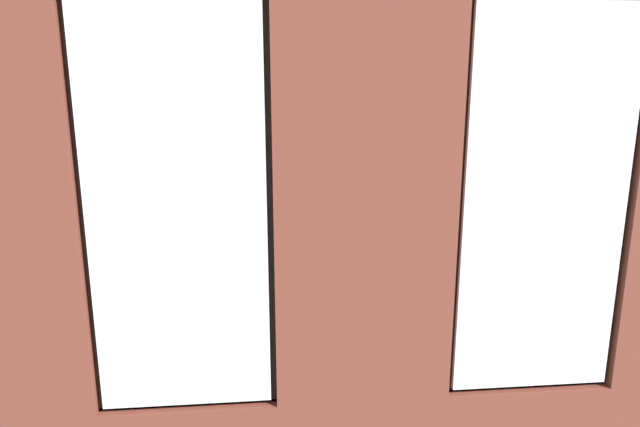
{
  "coord_description": "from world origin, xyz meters",
  "views": [
    {
      "loc": [
        0.52,
        5.85,
        2.41
      ],
      "look_at": [
        -0.03,
        0.4,
        0.96
      ],
      "focal_mm": 35.0,
      "sensor_mm": 36.0,
      "label": 1
    }
  ],
  "objects_px": {
    "remote_black": "(304,242)",
    "tv_flatscreen": "(30,213)",
    "table_plant_small": "(331,239)",
    "potted_plant_corner_near_left": "(482,193)",
    "couch_left": "(550,260)",
    "potted_plant_between_couches": "(550,304)",
    "cup_ceramic": "(354,236)",
    "remote_gray": "(282,249)",
    "coffee_table": "(320,251)",
    "remote_silver": "(320,245)",
    "potted_plant_mid_room_small": "(409,234)",
    "papasan_chair": "(279,204)",
    "potted_plant_near_tv": "(57,264)",
    "media_console": "(37,270)",
    "potted_plant_foreground_right": "(106,177)",
    "potted_plant_by_left_couch": "(470,215)",
    "potted_plant_beside_window_right": "(7,370)",
    "couch_by_window": "(332,381)"
  },
  "relations": [
    {
      "from": "coffee_table",
      "to": "potted_plant_foreground_right",
      "type": "height_order",
      "value": "potted_plant_foreground_right"
    },
    {
      "from": "couch_left",
      "to": "remote_gray",
      "type": "relative_size",
      "value": 10.3
    },
    {
      "from": "potted_plant_between_couches",
      "to": "potted_plant_near_tv",
      "type": "xyz_separation_m",
      "value": [
        3.59,
        -1.45,
        -0.1
      ]
    },
    {
      "from": "remote_black",
      "to": "tv_flatscreen",
      "type": "height_order",
      "value": "tv_flatscreen"
    },
    {
      "from": "remote_silver",
      "to": "potted_plant_near_tv",
      "type": "height_order",
      "value": "potted_plant_near_tv"
    },
    {
      "from": "tv_flatscreen",
      "to": "potted_plant_mid_room_small",
      "type": "height_order",
      "value": "tv_flatscreen"
    },
    {
      "from": "couch_left",
      "to": "remote_gray",
      "type": "bearing_deg",
      "value": -94.51
    },
    {
      "from": "potted_plant_foreground_right",
      "to": "potted_plant_corner_near_left",
      "type": "relative_size",
      "value": 1.15
    },
    {
      "from": "coffee_table",
      "to": "papasan_chair",
      "type": "relative_size",
      "value": 1.29
    },
    {
      "from": "cup_ceramic",
      "to": "potted_plant_by_left_couch",
      "type": "distance_m",
      "value": 1.78
    },
    {
      "from": "couch_left",
      "to": "cup_ceramic",
      "type": "distance_m",
      "value": 2.01
    },
    {
      "from": "tv_flatscreen",
      "to": "potted_plant_between_couches",
      "type": "relative_size",
      "value": 0.67
    },
    {
      "from": "cup_ceramic",
      "to": "potted_plant_beside_window_right",
      "type": "bearing_deg",
      "value": 47.35
    },
    {
      "from": "potted_plant_beside_window_right",
      "to": "potted_plant_foreground_right",
      "type": "bearing_deg",
      "value": -84.46
    },
    {
      "from": "media_console",
      "to": "potted_plant_by_left_couch",
      "type": "distance_m",
      "value": 4.87
    },
    {
      "from": "potted_plant_mid_room_small",
      "to": "potted_plant_foreground_right",
      "type": "xyz_separation_m",
      "value": [
        3.66,
        -1.39,
        0.46
      ]
    },
    {
      "from": "remote_silver",
      "to": "couch_left",
      "type": "bearing_deg",
      "value": 67.09
    },
    {
      "from": "remote_silver",
      "to": "potted_plant_near_tv",
      "type": "relative_size",
      "value": 0.17
    },
    {
      "from": "tv_flatscreen",
      "to": "potted_plant_between_couches",
      "type": "xyz_separation_m",
      "value": [
        -4.14,
        2.51,
        -0.07
      ]
    },
    {
      "from": "tv_flatscreen",
      "to": "potted_plant_corner_near_left",
      "type": "distance_m",
      "value": 5.69
    },
    {
      "from": "couch_by_window",
      "to": "potted_plant_near_tv",
      "type": "xyz_separation_m",
      "value": [
        2.13,
        -1.51,
        0.35
      ]
    },
    {
      "from": "cup_ceramic",
      "to": "tv_flatscreen",
      "type": "distance_m",
      "value": 3.24
    },
    {
      "from": "potted_plant_near_tv",
      "to": "tv_flatscreen",
      "type": "bearing_deg",
      "value": -62.62
    },
    {
      "from": "couch_by_window",
      "to": "potted_plant_corner_near_left",
      "type": "relative_size",
      "value": 1.76
    },
    {
      "from": "remote_gray",
      "to": "remote_silver",
      "type": "xyz_separation_m",
      "value": [
        -0.4,
        -0.12,
        0.0
      ]
    },
    {
      "from": "potted_plant_by_left_couch",
      "to": "remote_black",
      "type": "bearing_deg",
      "value": 23.66
    },
    {
      "from": "couch_by_window",
      "to": "potted_plant_corner_near_left",
      "type": "height_order",
      "value": "potted_plant_corner_near_left"
    },
    {
      "from": "potted_plant_mid_room_small",
      "to": "remote_gray",
      "type": "bearing_deg",
      "value": 27.02
    },
    {
      "from": "couch_by_window",
      "to": "potted_plant_near_tv",
      "type": "height_order",
      "value": "potted_plant_near_tv"
    },
    {
      "from": "coffee_table",
      "to": "papasan_chair",
      "type": "height_order",
      "value": "papasan_chair"
    },
    {
      "from": "couch_left",
      "to": "potted_plant_between_couches",
      "type": "distance_m",
      "value": 2.38
    },
    {
      "from": "tv_flatscreen",
      "to": "media_console",
      "type": "bearing_deg",
      "value": 90.0
    },
    {
      "from": "remote_gray",
      "to": "potted_plant_near_tv",
      "type": "relative_size",
      "value": 0.17
    },
    {
      "from": "table_plant_small",
      "to": "potted_plant_near_tv",
      "type": "height_order",
      "value": "potted_plant_near_tv"
    },
    {
      "from": "table_plant_small",
      "to": "remote_gray",
      "type": "distance_m",
      "value": 0.51
    },
    {
      "from": "remote_gray",
      "to": "potted_plant_between_couches",
      "type": "relative_size",
      "value": 0.12
    },
    {
      "from": "papasan_chair",
      "to": "potted_plant_between_couches",
      "type": "distance_m",
      "value": 4.62
    },
    {
      "from": "remote_gray",
      "to": "potted_plant_near_tv",
      "type": "xyz_separation_m",
      "value": [
        1.91,
        0.84,
        0.21
      ]
    },
    {
      "from": "tv_flatscreen",
      "to": "papasan_chair",
      "type": "distance_m",
      "value": 3.11
    },
    {
      "from": "coffee_table",
      "to": "potted_plant_foreground_right",
      "type": "relative_size",
      "value": 1.0
    },
    {
      "from": "potted_plant_between_couches",
      "to": "potted_plant_by_left_couch",
      "type": "distance_m",
      "value": 3.49
    },
    {
      "from": "potted_plant_by_left_couch",
      "to": "potted_plant_beside_window_right",
      "type": "relative_size",
      "value": 0.74
    },
    {
      "from": "coffee_table",
      "to": "remote_silver",
      "type": "height_order",
      "value": "remote_silver"
    },
    {
      "from": "remote_black",
      "to": "remote_silver",
      "type": "height_order",
      "value": "same"
    },
    {
      "from": "media_console",
      "to": "potted_plant_foreground_right",
      "type": "relative_size",
      "value": 0.92
    },
    {
      "from": "potted_plant_corner_near_left",
      "to": "table_plant_small",
      "type": "bearing_deg",
      "value": 42.95
    },
    {
      "from": "media_console",
      "to": "potted_plant_beside_window_right",
      "type": "relative_size",
      "value": 1.35
    },
    {
      "from": "table_plant_small",
      "to": "potted_plant_beside_window_right",
      "type": "distance_m",
      "value": 3.31
    },
    {
      "from": "table_plant_small",
      "to": "potted_plant_corner_near_left",
      "type": "xyz_separation_m",
      "value": [
        -2.37,
        -2.2,
        -0.09
      ]
    },
    {
      "from": "media_console",
      "to": "papasan_chair",
      "type": "height_order",
      "value": "papasan_chair"
    }
  ]
}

